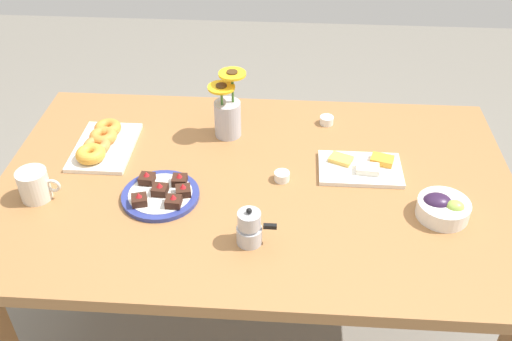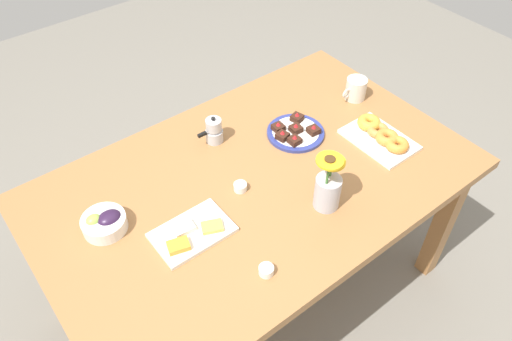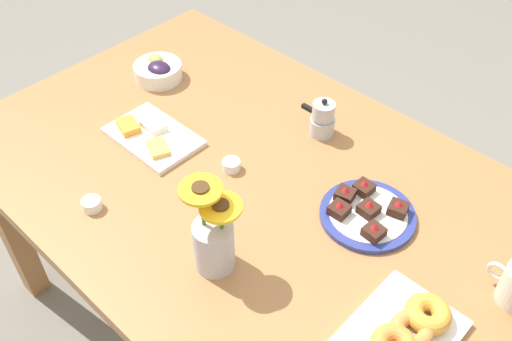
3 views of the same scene
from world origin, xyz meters
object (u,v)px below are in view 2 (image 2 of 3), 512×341
Objects in this scene: grape_bowl at (105,222)px; jam_cup_honey at (240,187)px; flower_vase at (328,189)px; jam_cup_berry at (266,270)px; moka_pot at (213,131)px; croissant_platter at (381,136)px; dessert_plate at (295,132)px; coffee_mug at (356,89)px; cheese_platter at (192,233)px; dining_table at (256,194)px.

jam_cup_honey is at bearing 163.69° from grape_bowl.
grape_bowl is 0.62× the size of flower_vase.
jam_cup_berry is at bearing 15.13° from flower_vase.
croissant_platter is at bearing 142.46° from moka_pot.
dessert_plate is (-0.82, 0.03, -0.02)m from grape_bowl.
coffee_mug is 0.29m from croissant_platter.
flower_vase reaches higher than croissant_platter.
coffee_mug is at bearing -175.97° from dessert_plate.
jam_cup_honey is 0.32m from flower_vase.
coffee_mug is at bearing -168.40° from cheese_platter.
jam_cup_honey is at bearing -165.24° from cheese_platter.
jam_cup_honey is 0.40× the size of moka_pot.
cheese_platter reaches higher than dining_table.
cheese_platter is 5.42× the size of jam_cup_berry.
jam_cup_honey is at bearing -113.94° from jam_cup_berry.
dining_table is at bearing 167.03° from grape_bowl.
jam_cup_honey is 0.29m from moka_pot.
cheese_platter is 0.26m from jam_cup_honey.
coffee_mug is at bearing -144.74° from flower_vase.
moka_pot is (-0.33, -0.34, 0.04)m from cheese_platter.
jam_cup_honey is (0.72, 0.13, -0.03)m from coffee_mug.
flower_vase is at bearing 15.71° from croissant_platter.
flower_vase is 2.01× the size of moka_pot.
croissant_platter is at bearing 166.21° from grape_bowl.
flower_vase reaches higher than dessert_plate.
croissant_platter is 1.23× the size of dessert_plate.
croissant_platter is (-0.85, 0.06, 0.01)m from cheese_platter.
cheese_platter is 1.09× the size of flower_vase.
dining_table is 12.83× the size of coffee_mug.
jam_cup_honey is (-0.25, -0.07, 0.00)m from cheese_platter.
dining_table is 0.55m from croissant_platter.
flower_vase reaches higher than dining_table.
flower_vase is at bearing 35.26° from coffee_mug.
jam_cup_berry is (-0.10, 0.27, 0.00)m from cheese_platter.
jam_cup_honey is 0.20× the size of flower_vase.
grape_bowl is 0.76m from flower_vase.
dining_table is at bearing 90.67° from moka_pot.
cheese_platter is 0.63m from dessert_plate.
dessert_plate is (-0.28, -0.10, 0.10)m from dining_table.
coffee_mug is 1.18m from grape_bowl.
flower_vase is at bearing 128.62° from jam_cup_honey.
moka_pot reaches higher than jam_cup_honey.
dining_table is at bearing -172.62° from jam_cup_honey.
moka_pot is (0.28, -0.17, 0.04)m from dessert_plate.
jam_cup_berry is at bearing 123.76° from grape_bowl.
dining_table is 10.74× the size of grape_bowl.
dining_table is 0.31m from dessert_plate.
croissant_platter is (0.12, 0.26, -0.03)m from coffee_mug.
dining_table is 0.35m from cheese_platter.
flower_vase is (-0.19, 0.24, 0.07)m from jam_cup_honey.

